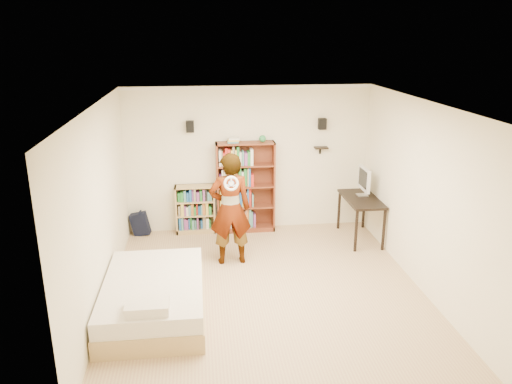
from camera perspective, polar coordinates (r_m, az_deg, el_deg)
The scene contains 14 objects.
ground at distance 7.44m, azimuth 1.20°, elevation -11.11°, with size 4.50×5.00×0.01m, color tan.
room_shell at distance 6.76m, azimuth 1.29°, elevation 2.07°, with size 4.52×5.02×2.71m.
crown_molding at distance 6.58m, azimuth 1.35°, elevation 9.71°, with size 4.50×5.00×0.06m.
speaker_left at distance 8.99m, azimuth -7.55°, elevation 7.43°, with size 0.14×0.12×0.20m, color black.
speaker_right at distance 9.27m, azimuth 7.58°, elevation 7.74°, with size 0.14×0.12×0.20m, color black.
wall_shelf at distance 9.37m, azimuth 7.45°, elevation 5.04°, with size 0.25×0.16×0.03m, color black.
tall_bookshelf at distance 9.25m, azimuth -1.20°, elevation 0.53°, with size 1.07×0.31×1.70m, color maroon, non-canonical shape.
low_bookshelf at distance 9.35m, azimuth -6.94°, elevation -1.96°, with size 0.73×0.27×0.91m, color tan, non-canonical shape.
computer_desk at distance 9.20m, azimuth 11.83°, elevation -2.98°, with size 0.57×1.14×0.78m, color black, non-canonical shape.
imac at distance 9.14m, azimuth 12.13°, elevation 1.17°, with size 0.10×0.52×0.52m, color silver, non-canonical shape.
daybed at distance 6.89m, azimuth -11.61°, elevation -11.19°, with size 1.31×2.02×0.60m, color white, non-canonical shape.
person at distance 7.93m, azimuth -2.97°, elevation -1.96°, with size 0.67×0.44×1.84m, color black.
wii_wheel at distance 7.44m, azimuth -2.85°, elevation 0.98°, with size 0.23×0.23×0.04m, color silver.
navy_bag at distance 9.48m, azimuth -13.10°, elevation -3.53°, with size 0.33×0.21×0.44m, color black, non-canonical shape.
Camera 1 is at (-0.91, -6.45, 3.59)m, focal length 35.00 mm.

